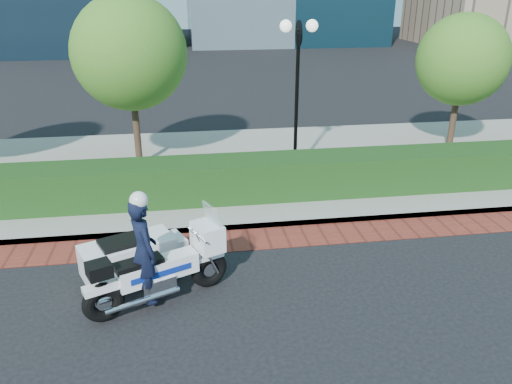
{
  "coord_description": "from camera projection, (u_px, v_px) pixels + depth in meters",
  "views": [
    {
      "loc": [
        -2.12,
        -8.14,
        5.16
      ],
      "look_at": [
        -0.64,
        1.8,
        1.0
      ],
      "focal_mm": 35.0,
      "sensor_mm": 36.0,
      "label": 1
    }
  ],
  "objects": [
    {
      "name": "brick_strip",
      "position": [
        286.0,
        237.0,
        11.07
      ],
      "size": [
        60.0,
        1.0,
        0.01
      ],
      "primitive_type": "cube",
      "color": "maroon",
      "rests_on": "ground"
    },
    {
      "name": "tree_b",
      "position": [
        129.0,
        53.0,
        13.85
      ],
      "size": [
        3.2,
        3.2,
        4.89
      ],
      "color": "#332319",
      "rests_on": "sidewalk"
    },
    {
      "name": "hedge_main",
      "position": [
        270.0,
        177.0,
        12.74
      ],
      "size": [
        18.0,
        1.2,
        1.0
      ],
      "primitive_type": "cube",
      "color": "black",
      "rests_on": "sidewalk"
    },
    {
      "name": "sidewalk",
      "position": [
        256.0,
        167.0,
        15.16
      ],
      "size": [
        60.0,
        8.0,
        0.15
      ],
      "primitive_type": "cube",
      "color": "gray",
      "rests_on": "ground"
    },
    {
      "name": "ground",
      "position": [
        302.0,
        272.0,
        9.7
      ],
      "size": [
        120.0,
        120.0,
        0.0
      ],
      "primitive_type": "plane",
      "color": "black",
      "rests_on": "ground"
    },
    {
      "name": "tree_c",
      "position": [
        462.0,
        60.0,
        15.36
      ],
      "size": [
        2.8,
        2.8,
        4.3
      ],
      "color": "#332319",
      "rests_on": "sidewalk"
    },
    {
      "name": "lamppost",
      "position": [
        297.0,
        74.0,
        13.46
      ],
      "size": [
        1.02,
        0.7,
        4.21
      ],
      "color": "black",
      "rests_on": "sidewalk"
    },
    {
      "name": "police_motorcycle",
      "position": [
        144.0,
        258.0,
        8.76
      ],
      "size": [
        2.74,
        2.07,
        2.15
      ],
      "rotation": [
        0.0,
        0.0,
        0.42
      ],
      "color": "black",
      "rests_on": "ground"
    }
  ]
}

